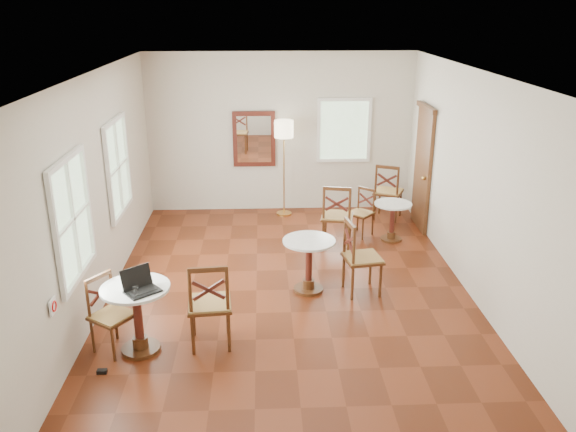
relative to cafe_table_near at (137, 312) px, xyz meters
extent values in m
plane|color=#602510|center=(1.79, 1.45, -0.51)|extent=(7.00, 7.00, 0.00)
cube|color=beige|center=(1.79, 4.95, 0.99)|extent=(5.00, 0.02, 3.00)
cube|color=beige|center=(1.79, -2.05, 0.99)|extent=(5.00, 0.02, 3.00)
cube|color=beige|center=(-0.71, 1.45, 0.99)|extent=(0.02, 7.00, 3.00)
cube|color=beige|center=(4.29, 1.45, 0.99)|extent=(0.02, 7.00, 3.00)
cube|color=white|center=(1.79, 1.45, 2.49)|extent=(5.00, 7.00, 0.02)
cube|color=brown|center=(4.25, 3.85, 0.54)|extent=(0.06, 0.90, 2.10)
cube|color=#4E2A13|center=(4.23, 3.85, 1.64)|extent=(0.08, 1.02, 0.08)
sphere|color=#BF8C3F|center=(4.19, 3.53, 0.49)|extent=(0.07, 0.07, 0.07)
cube|color=#4F1C15|center=(1.29, 4.91, 0.89)|extent=(0.80, 0.05, 1.05)
cube|color=white|center=(1.29, 4.88, 0.89)|extent=(0.64, 0.02, 0.88)
cube|color=white|center=(-0.68, -0.65, 0.44)|extent=(0.02, 0.16, 0.16)
torus|color=red|center=(-0.66, -0.65, 0.44)|extent=(0.02, 0.12, 0.12)
cube|color=white|center=(-0.68, 0.25, 1.04)|extent=(0.06, 1.22, 1.42)
cube|color=white|center=(-0.68, 2.45, 1.04)|extent=(0.06, 1.22, 1.42)
cube|color=white|center=(2.99, 4.92, 1.04)|extent=(1.02, 0.06, 1.22)
cylinder|color=#4E2A13|center=(0.00, 0.00, -0.49)|extent=(0.45, 0.45, 0.04)
cylinder|color=#4E2A13|center=(0.00, 0.00, -0.40)|extent=(0.18, 0.18, 0.13)
cylinder|color=#4F1C15|center=(0.00, 0.00, -0.06)|extent=(0.10, 0.10, 0.67)
cylinder|color=#4E2A13|center=(0.00, 0.00, 0.25)|extent=(0.16, 0.16, 0.07)
cylinder|color=white|center=(0.00, 0.00, 0.30)|extent=(0.78, 0.78, 0.03)
cylinder|color=#4E2A13|center=(2.07, 1.43, -0.49)|extent=(0.41, 0.41, 0.04)
cylinder|color=#4E2A13|center=(2.07, 1.43, -0.41)|extent=(0.17, 0.17, 0.12)
cylinder|color=#4F1C15|center=(2.07, 1.43, -0.10)|extent=(0.09, 0.09, 0.62)
cylinder|color=#4E2A13|center=(2.07, 1.43, 0.20)|extent=(0.15, 0.15, 0.06)
cylinder|color=white|center=(2.07, 1.43, 0.24)|extent=(0.73, 0.73, 0.03)
cylinder|color=#4E2A13|center=(3.62, 3.23, -0.49)|extent=(0.36, 0.36, 0.04)
cylinder|color=#4E2A13|center=(3.62, 3.23, -0.42)|extent=(0.14, 0.14, 0.11)
cylinder|color=#4F1C15|center=(3.62, 3.23, -0.15)|extent=(0.08, 0.08, 0.54)
cylinder|color=#4E2A13|center=(3.62, 3.23, 0.10)|extent=(0.13, 0.13, 0.05)
cylinder|color=white|center=(3.62, 3.23, 0.14)|extent=(0.63, 0.63, 0.03)
cylinder|color=#4E2A13|center=(1.00, 0.34, -0.25)|extent=(0.04, 0.04, 0.51)
cylinder|color=#4E2A13|center=(1.03, -0.07, -0.25)|extent=(0.04, 0.04, 0.51)
cylinder|color=#4E2A13|center=(0.59, 0.30, -0.25)|extent=(0.04, 0.04, 0.51)
cylinder|color=#4E2A13|center=(0.62, -0.11, -0.25)|extent=(0.04, 0.04, 0.51)
cube|color=#4E2A13|center=(0.81, 0.12, 0.01)|extent=(0.55, 0.55, 0.03)
cube|color=olive|center=(0.81, 0.12, 0.03)|extent=(0.52, 0.52, 0.05)
cylinder|color=#4E2A13|center=(1.03, -0.07, 0.29)|extent=(0.04, 0.04, 0.57)
cylinder|color=#4E2A13|center=(0.62, -0.11, 0.29)|extent=(0.04, 0.04, 0.57)
cube|color=#4E2A13|center=(0.83, -0.09, 0.55)|extent=(0.44, 0.08, 0.06)
cube|color=#4F1C15|center=(0.83, -0.09, 0.30)|extent=(0.37, 0.06, 0.25)
cube|color=#4F1C15|center=(0.83, -0.09, 0.30)|extent=(0.37, 0.06, 0.25)
cylinder|color=#4E2A13|center=(-0.25, -0.21, -0.29)|extent=(0.03, 0.03, 0.43)
cylinder|color=#4E2A13|center=(-0.54, -0.01, -0.29)|extent=(0.03, 0.03, 0.43)
cylinder|color=#4E2A13|center=(-0.05, 0.07, -0.29)|extent=(0.03, 0.03, 0.43)
cylinder|color=#4E2A13|center=(-0.33, 0.27, -0.29)|extent=(0.03, 0.03, 0.43)
cube|color=#4E2A13|center=(-0.29, 0.03, -0.07)|extent=(0.59, 0.59, 0.03)
cube|color=olive|center=(-0.29, 0.03, -0.06)|extent=(0.56, 0.56, 0.04)
cylinder|color=#4E2A13|center=(-0.54, -0.01, 0.16)|extent=(0.03, 0.03, 0.48)
cylinder|color=#4E2A13|center=(-0.33, 0.27, 0.16)|extent=(0.03, 0.03, 0.48)
cube|color=#4E2A13|center=(-0.43, 0.13, 0.38)|extent=(0.24, 0.32, 0.05)
cube|color=#4F1C15|center=(-0.43, 0.13, 0.17)|extent=(0.20, 0.27, 0.21)
cube|color=#4F1C15|center=(-0.43, 0.13, 0.17)|extent=(0.20, 0.27, 0.21)
cylinder|color=#4E2A13|center=(2.90, 3.16, -0.25)|extent=(0.04, 0.04, 0.52)
cylinder|color=#4E2A13|center=(2.82, 2.75, -0.25)|extent=(0.04, 0.04, 0.52)
cylinder|color=#4E2A13|center=(2.49, 3.24, -0.25)|extent=(0.04, 0.04, 0.52)
cylinder|color=#4E2A13|center=(2.41, 2.83, -0.25)|extent=(0.04, 0.04, 0.52)
cube|color=#4E2A13|center=(2.65, 3.00, 0.01)|extent=(0.59, 0.59, 0.03)
cube|color=olive|center=(2.65, 3.00, 0.03)|extent=(0.57, 0.57, 0.05)
cylinder|color=#4E2A13|center=(2.82, 2.75, 0.29)|extent=(0.04, 0.04, 0.57)
cylinder|color=#4E2A13|center=(2.41, 2.83, 0.29)|extent=(0.04, 0.04, 0.57)
cube|color=#4E2A13|center=(2.61, 2.79, 0.56)|extent=(0.43, 0.12, 0.06)
cube|color=#4F1C15|center=(2.61, 2.79, 0.30)|extent=(0.37, 0.10, 0.25)
cube|color=#4F1C15|center=(2.61, 2.79, 0.30)|extent=(0.37, 0.10, 0.25)
cylinder|color=#4E2A13|center=(3.03, 1.18, -0.26)|extent=(0.04, 0.04, 0.50)
cylinder|color=#4E2A13|center=(2.64, 1.12, -0.26)|extent=(0.04, 0.04, 0.50)
cylinder|color=#4E2A13|center=(2.96, 1.58, -0.26)|extent=(0.04, 0.04, 0.50)
cylinder|color=#4E2A13|center=(2.57, 1.51, -0.26)|extent=(0.04, 0.04, 0.50)
cube|color=#4E2A13|center=(2.80, 1.35, 0.00)|extent=(0.57, 0.57, 0.03)
cube|color=olive|center=(2.80, 1.35, 0.01)|extent=(0.54, 0.54, 0.04)
cylinder|color=#4E2A13|center=(2.64, 1.12, 0.27)|extent=(0.04, 0.04, 0.56)
cylinder|color=#4E2A13|center=(2.57, 1.51, 0.27)|extent=(0.04, 0.04, 0.56)
cube|color=#4E2A13|center=(2.60, 1.31, 0.52)|extent=(0.11, 0.42, 0.06)
cube|color=#4F1C15|center=(2.60, 1.31, 0.28)|extent=(0.09, 0.36, 0.25)
cube|color=#4F1C15|center=(2.60, 1.31, 0.28)|extent=(0.09, 0.36, 0.25)
cylinder|color=#4E2A13|center=(4.04, 4.41, -0.26)|extent=(0.04, 0.04, 0.50)
cylinder|color=#4E2A13|center=(3.87, 4.04, -0.26)|extent=(0.04, 0.04, 0.50)
cylinder|color=#4E2A13|center=(3.67, 4.58, -0.26)|extent=(0.04, 0.04, 0.50)
cylinder|color=#4E2A13|center=(3.51, 4.21, -0.26)|extent=(0.04, 0.04, 0.50)
cube|color=#4E2A13|center=(3.77, 4.31, 0.00)|extent=(0.65, 0.65, 0.03)
cube|color=olive|center=(3.77, 4.31, 0.01)|extent=(0.62, 0.62, 0.04)
cylinder|color=#4E2A13|center=(3.87, 4.04, 0.27)|extent=(0.04, 0.04, 0.56)
cylinder|color=#4E2A13|center=(3.51, 4.21, 0.27)|extent=(0.04, 0.04, 0.56)
cube|color=#4E2A13|center=(3.69, 4.13, 0.53)|extent=(0.40, 0.21, 0.06)
cube|color=#4F1C15|center=(3.69, 4.13, 0.28)|extent=(0.34, 0.17, 0.25)
cube|color=#4F1C15|center=(3.69, 4.13, 0.28)|extent=(0.34, 0.17, 0.25)
cylinder|color=#4E2A13|center=(2.91, 3.47, -0.32)|extent=(0.03, 0.03, 0.39)
cylinder|color=#4E2A13|center=(3.12, 3.70, -0.32)|extent=(0.03, 0.03, 0.39)
cylinder|color=#4E2A13|center=(3.13, 3.26, -0.32)|extent=(0.03, 0.03, 0.39)
cylinder|color=#4E2A13|center=(3.34, 3.49, -0.32)|extent=(0.03, 0.03, 0.39)
cube|color=#4E2A13|center=(3.12, 3.48, -0.12)|extent=(0.54, 0.54, 0.03)
cube|color=olive|center=(3.12, 3.48, -0.10)|extent=(0.51, 0.51, 0.03)
cylinder|color=#4E2A13|center=(3.12, 3.70, 0.09)|extent=(0.03, 0.03, 0.43)
cylinder|color=#4E2A13|center=(3.34, 3.49, 0.09)|extent=(0.03, 0.03, 0.43)
cube|color=#4E2A13|center=(3.23, 3.59, 0.29)|extent=(0.26, 0.24, 0.04)
cube|color=#4F1C15|center=(3.23, 3.59, 0.10)|extent=(0.22, 0.21, 0.19)
cube|color=#4F1C15|center=(3.23, 3.59, 0.10)|extent=(0.22, 0.21, 0.19)
cylinder|color=#BF8C3F|center=(1.84, 4.60, -0.49)|extent=(0.29, 0.29, 0.03)
cylinder|color=#BF8C3F|center=(1.84, 4.60, 0.32)|extent=(0.02, 0.02, 1.65)
cylinder|color=beige|center=(1.84, 4.60, 1.14)|extent=(0.35, 0.35, 0.31)
cube|color=black|center=(0.11, -0.14, 0.32)|extent=(0.44, 0.42, 0.02)
cube|color=black|center=(0.11, -0.14, 0.34)|extent=(0.32, 0.30, 0.00)
cube|color=black|center=(0.03, -0.04, 0.45)|extent=(0.32, 0.28, 0.24)
cube|color=silver|center=(0.03, -0.04, 0.45)|extent=(0.28, 0.24, 0.20)
ellipsoid|color=black|center=(-0.01, 0.13, 0.33)|extent=(0.11, 0.07, 0.04)
cylinder|color=#0F1934|center=(0.02, 0.00, 0.36)|extent=(0.09, 0.09, 0.10)
torus|color=#0F1934|center=(0.07, 0.00, 0.36)|extent=(0.07, 0.01, 0.07)
cylinder|color=white|center=(0.05, -0.20, 0.37)|extent=(0.06, 0.06, 0.10)
cube|color=black|center=(-0.34, -0.44, -0.49)|extent=(0.11, 0.06, 0.04)
camera|label=1|loc=(1.45, -5.94, 3.30)|focal=36.49mm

